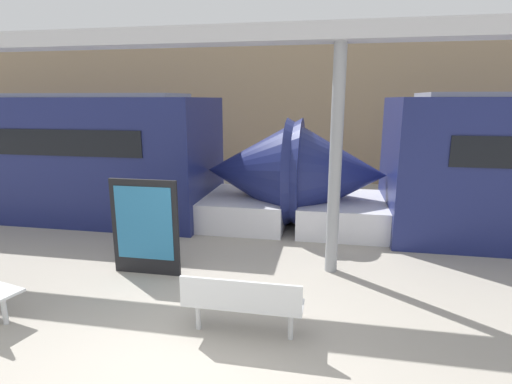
{
  "coord_description": "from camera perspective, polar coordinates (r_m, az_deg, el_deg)",
  "views": [
    {
      "loc": [
        1.62,
        -3.84,
        3.06
      ],
      "look_at": [
        0.31,
        3.15,
        1.4
      ],
      "focal_mm": 28.0,
      "sensor_mm": 36.0,
      "label": 1
    }
  ],
  "objects": [
    {
      "name": "station_wall",
      "position": [
        15.16,
        4.56,
        10.97
      ],
      "size": [
        56.0,
        0.2,
        5.0
      ],
      "primitive_type": "cube",
      "color": "#9E8460",
      "rests_on": "ground_plane"
    },
    {
      "name": "train_right",
      "position": [
        13.14,
        -32.04,
        4.39
      ],
      "size": [
        16.23,
        2.93,
        3.2
      ],
      "color": "navy",
      "rests_on": "ground_plane"
    },
    {
      "name": "poster_board",
      "position": [
        7.29,
        -15.57,
        -4.84
      ],
      "size": [
        1.23,
        0.07,
        1.72
      ],
      "color": "black",
      "rests_on": "ground_plane"
    },
    {
      "name": "canopy_beam",
      "position": [
        7.01,
        12.1,
        21.43
      ],
      "size": [
        28.0,
        0.6,
        0.28
      ],
      "primitive_type": "cube",
      "color": "#B7B7BC",
      "rests_on": "support_column_near"
    },
    {
      "name": "bench_near",
      "position": [
        5.33,
        -2.03,
        -15.28
      ],
      "size": [
        1.57,
        0.45,
        0.86
      ],
      "rotation": [
        0.0,
        0.0,
        -0.01
      ],
      "color": "silver",
      "rests_on": "ground_plane"
    },
    {
      "name": "support_column_near",
      "position": [
        7.02,
        11.27,
        4.04
      ],
      "size": [
        0.22,
        0.22,
        3.96
      ],
      "primitive_type": "cylinder",
      "color": "gray",
      "rests_on": "ground_plane"
    },
    {
      "name": "ground_plane",
      "position": [
        5.17,
        -10.71,
        -23.39
      ],
      "size": [
        60.0,
        60.0,
        0.0
      ],
      "primitive_type": "plane",
      "color": "#A8A093"
    }
  ]
}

